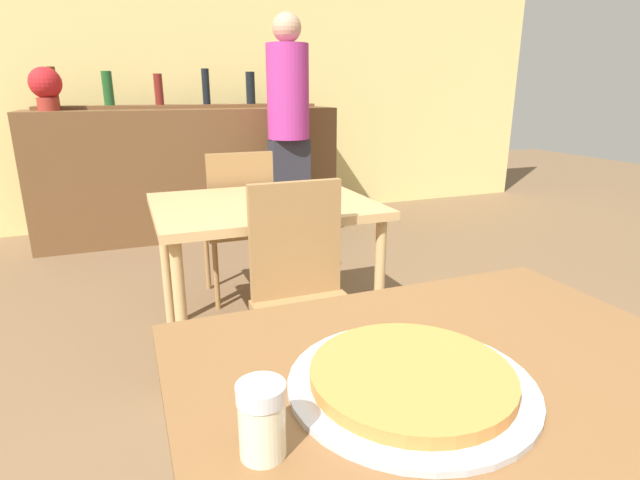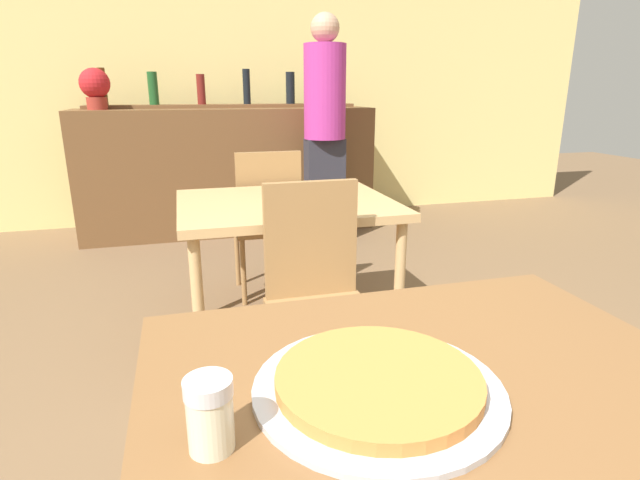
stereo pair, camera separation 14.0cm
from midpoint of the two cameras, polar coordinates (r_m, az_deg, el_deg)
wall_back at (r=5.12m, az=-16.82°, el=17.55°), size 8.00×0.05×2.80m
dining_table_near at (r=1.05m, az=10.66°, el=-18.15°), size 1.06×0.76×0.77m
dining_table_far at (r=2.47m, az=-8.07°, el=2.44°), size 1.04×0.85×0.75m
bar_counter at (r=4.67m, az=-15.38°, el=7.40°), size 2.60×0.56×1.12m
bar_back_shelf at (r=4.75m, az=-16.30°, el=15.09°), size 2.39×0.24×0.34m
chair_far_side_front at (r=1.97m, az=-3.85°, el=-5.40°), size 0.40×0.40×0.94m
chair_far_side_back at (r=3.07m, az=-10.57°, el=2.48°), size 0.40×0.40×0.94m
pizza_tray at (r=0.91m, az=5.95°, el=-15.63°), size 0.44×0.44×0.04m
cheese_shaker at (r=0.76m, az=-12.22°, el=-19.56°), size 0.07×0.07×0.11m
person_standing at (r=4.20m, az=-4.61°, el=13.20°), size 0.34×0.34×1.85m
potted_plant at (r=4.58m, az=-29.67°, el=15.03°), size 0.24×0.24×0.33m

